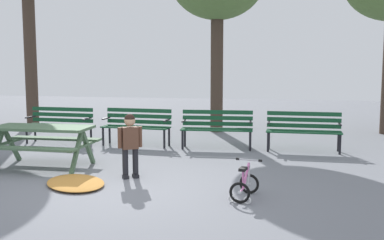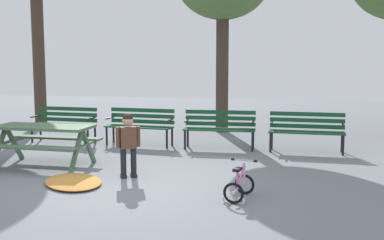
{
  "view_description": "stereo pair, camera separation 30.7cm",
  "coord_description": "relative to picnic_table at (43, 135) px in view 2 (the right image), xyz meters",
  "views": [
    {
      "loc": [
        2.44,
        -6.74,
        1.94
      ],
      "look_at": [
        0.74,
        1.97,
        0.85
      ],
      "focal_mm": 44.25,
      "sensor_mm": 36.0,
      "label": 1
    },
    {
      "loc": [
        2.74,
        -6.68,
        1.94
      ],
      "look_at": [
        0.74,
        1.97,
        0.85
      ],
      "focal_mm": 44.25,
      "sensor_mm": 36.0,
      "label": 2
    }
  ],
  "objects": [
    {
      "name": "park_bench_right",
      "position": [
        2.89,
        2.56,
        -0.08
      ],
      "size": [
        1.62,
        0.55,
        0.85
      ],
      "color": "#144728",
      "rests_on": "ground"
    },
    {
      "name": "leaf_pile",
      "position": [
        1.14,
        -1.07,
        -0.56
      ],
      "size": [
        1.45,
        1.49,
        0.07
      ],
      "primitive_type": "ellipsoid",
      "rotation": [
        0.0,
        0.0,
        2.28
      ],
      "color": "#C68438",
      "rests_on": "ground"
    },
    {
      "name": "park_bench_left",
      "position": [
        1.0,
        2.58,
        -0.08
      ],
      "size": [
        1.63,
        0.56,
        0.85
      ],
      "color": "#144728",
      "rests_on": "ground"
    },
    {
      "name": "ground",
      "position": [
        1.92,
        -1.18,
        -0.59
      ],
      "size": [
        36.0,
        36.0,
        0.0
      ],
      "primitive_type": "plane",
      "color": "slate"
    },
    {
      "name": "kids_bicycle",
      "position": [
        3.84,
        -1.32,
        -0.39
      ],
      "size": [
        0.45,
        0.6,
        0.54
      ],
      "color": "black",
      "rests_on": "ground"
    },
    {
      "name": "park_bench_far_left",
      "position": [
        -0.9,
        2.5,
        -0.08
      ],
      "size": [
        1.62,
        0.54,
        0.85
      ],
      "color": "#144728",
      "rests_on": "ground"
    },
    {
      "name": "child_standing",
      "position": [
        1.85,
        -0.47,
        0.05
      ],
      "size": [
        0.36,
        0.27,
        1.09
      ],
      "color": "black",
      "rests_on": "ground"
    },
    {
      "name": "park_bench_far_right",
      "position": [
        4.8,
        2.58,
        -0.08
      ],
      "size": [
        1.61,
        0.48,
        0.85
      ],
      "color": "#144728",
      "rests_on": "ground"
    },
    {
      "name": "picnic_table",
      "position": [
        0.0,
        0.0,
        0.0
      ],
      "size": [
        1.81,
        1.35,
        0.79
      ],
      "color": "#4C6B4C",
      "rests_on": "ground"
    }
  ]
}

